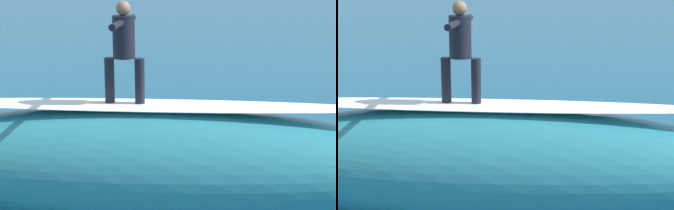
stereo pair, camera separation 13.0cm
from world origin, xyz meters
TOP-DOWN VIEW (x-y plane):
  - ground_plane at (0.00, 0.00)m, footprint 120.00×120.00m
  - wave_crest at (0.19, 1.95)m, footprint 9.22×4.92m
  - wave_foam_lip at (0.19, 1.95)m, footprint 7.49×3.11m
  - surfboard_riding at (0.51, 2.06)m, footprint 2.12×1.04m
  - surfer_riding at (0.51, 2.06)m, footprint 0.62×1.49m
  - surfboard_paddling at (0.75, -2.17)m, footprint 1.58×2.46m
  - surfer_paddling at (0.69, -2.28)m, footprint 0.94×1.63m
  - foam_patch_near at (2.81, 2.13)m, footprint 1.04×1.07m
  - foam_patch_mid at (3.55, -0.36)m, footprint 0.71×0.71m

SIDE VIEW (x-z plane):
  - ground_plane at x=0.00m, z-range 0.00..0.00m
  - surfboard_paddling at x=0.75m, z-range 0.00..0.08m
  - foam_patch_near at x=2.81m, z-range 0.00..0.11m
  - foam_patch_mid at x=3.55m, z-range 0.00..0.12m
  - surfer_paddling at x=0.69m, z-range 0.06..0.37m
  - wave_crest at x=0.19m, z-range 0.00..1.90m
  - surfboard_riding at x=0.51m, z-range 1.90..1.97m
  - wave_foam_lip at x=0.19m, z-range 1.90..1.98m
  - surfer_riding at x=0.51m, z-range 2.10..3.70m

